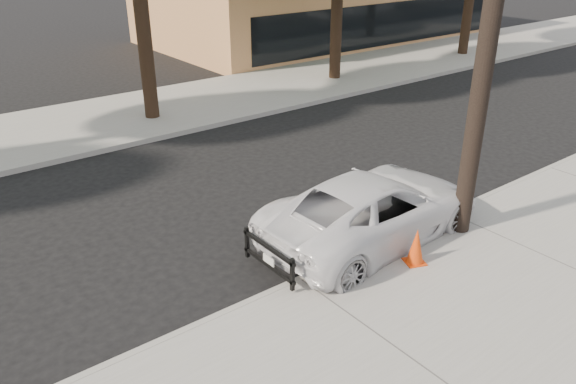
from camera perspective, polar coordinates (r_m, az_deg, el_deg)
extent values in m
plane|color=black|center=(11.21, -5.60, -4.60)|extent=(120.00, 120.00, 0.00)
cube|color=gray|center=(8.47, 10.90, -15.62)|extent=(90.00, 4.40, 0.15)
cube|color=gray|center=(18.39, -20.15, 6.37)|extent=(90.00, 5.00, 0.15)
cube|color=#9E9B93|center=(9.71, 1.17, -9.12)|extent=(90.00, 0.12, 0.16)
cube|color=tan|center=(32.36, 3.30, 18.93)|extent=(18.00, 10.00, 4.00)
cylinder|color=black|center=(17.85, -14.38, 14.74)|extent=(0.44, 0.44, 4.75)
cylinder|color=black|center=(22.50, 4.94, 16.99)|extent=(0.44, 0.44, 4.40)
cylinder|color=black|center=(28.36, 17.91, 17.85)|extent=(0.44, 0.44, 4.60)
imported|color=white|center=(10.93, 8.65, -1.63)|extent=(4.88, 2.43, 1.33)
cube|color=#EF440C|center=(10.33, 12.72, -6.93)|extent=(0.45, 0.45, 0.02)
cone|color=#EF440C|center=(10.17, 12.89, -5.37)|extent=(0.40, 0.40, 0.67)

